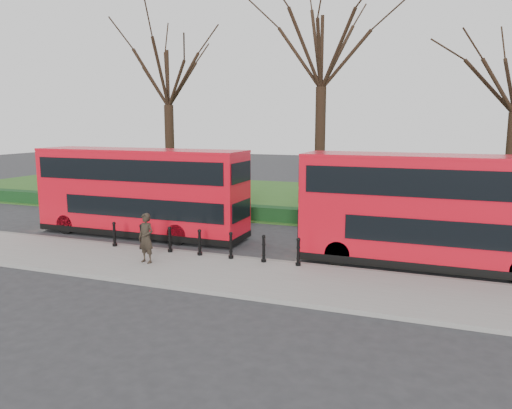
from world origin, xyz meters
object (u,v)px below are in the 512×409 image
at_px(bus_rear, 445,212).
at_px(pedestrian, 146,238).
at_px(bus_lead, 141,193).
at_px(bollard_row, 200,243).

bearing_deg(bus_rear, pedestrian, -160.30).
distance_m(bus_lead, pedestrian, 5.47).
height_order(bus_rear, pedestrian, bus_rear).
xyz_separation_m(bollard_row, pedestrian, (-1.38, -1.65, 0.44)).
relative_size(bollard_row, pedestrian, 4.39).
xyz_separation_m(bollard_row, bus_lead, (-4.51, 2.72, 1.42)).
relative_size(bollard_row, bus_lead, 0.80).
bearing_deg(bollard_row, pedestrian, -129.87).
relative_size(bus_rear, pedestrian, 5.60).
height_order(bus_lead, pedestrian, bus_lead).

